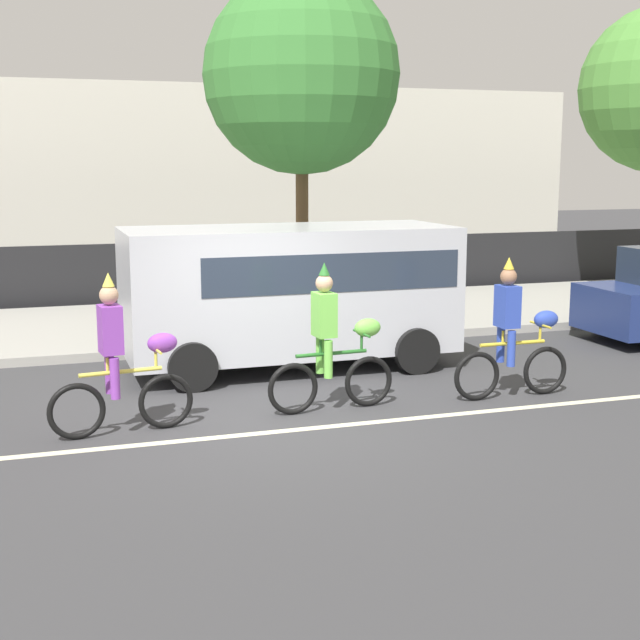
{
  "coord_description": "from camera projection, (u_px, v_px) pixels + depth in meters",
  "views": [
    {
      "loc": [
        -2.87,
        -10.31,
        3.17
      ],
      "look_at": [
        0.93,
        1.2,
        1.0
      ],
      "focal_mm": 50.0,
      "sensor_mm": 36.0,
      "label": 1
    }
  ],
  "objects": [
    {
      "name": "ground_plane",
      "position": [
        279.0,
        419.0,
        11.09
      ],
      "size": [
        80.0,
        80.0,
        0.0
      ],
      "primitive_type": "plane",
      "color": "#38383A"
    },
    {
      "name": "road_centre_line",
      "position": [
        291.0,
        430.0,
        10.62
      ],
      "size": [
        36.0,
        0.14,
        0.01
      ],
      "primitive_type": "cube",
      "color": "beige",
      "rests_on": "ground"
    },
    {
      "name": "sidewalk_curb",
      "position": [
        188.0,
        324.0,
        17.15
      ],
      "size": [
        60.0,
        5.0,
        0.15
      ],
      "primitive_type": "cube",
      "color": "#9E9B93",
      "rests_on": "ground"
    },
    {
      "name": "fence_line",
      "position": [
        165.0,
        274.0,
        19.75
      ],
      "size": [
        40.0,
        0.08,
        1.4
      ],
      "primitive_type": "cube",
      "color": "black",
      "rests_on": "ground"
    },
    {
      "name": "building_backdrop",
      "position": [
        88.0,
        179.0,
        27.15
      ],
      "size": [
        28.0,
        8.0,
        5.24
      ],
      "primitive_type": "cube",
      "color": "beige",
      "rests_on": "ground"
    },
    {
      "name": "parade_cyclist_purple",
      "position": [
        122.0,
        364.0,
        10.36
      ],
      "size": [
        1.72,
        0.5,
        1.92
      ],
      "color": "black",
      "rests_on": "ground"
    },
    {
      "name": "parade_cyclist_lime",
      "position": [
        332.0,
        346.0,
        11.34
      ],
      "size": [
        1.72,
        0.5,
        1.92
      ],
      "color": "black",
      "rests_on": "ground"
    },
    {
      "name": "parade_cyclist_cobalt",
      "position": [
        514.0,
        337.0,
        11.97
      ],
      "size": [
        1.72,
        0.5,
        1.92
      ],
      "color": "black",
      "rests_on": "ground"
    },
    {
      "name": "parked_van_silver",
      "position": [
        294.0,
        286.0,
        13.69
      ],
      "size": [
        5.0,
        2.22,
        2.18
      ],
      "color": "silver",
      "rests_on": "ground"
    },
    {
      "name": "street_tree_near_lamp",
      "position": [
        302.0,
        75.0,
        16.32
      ],
      "size": [
        3.64,
        3.64,
        6.4
      ],
      "color": "brown",
      "rests_on": "sidewalk_curb"
    }
  ]
}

